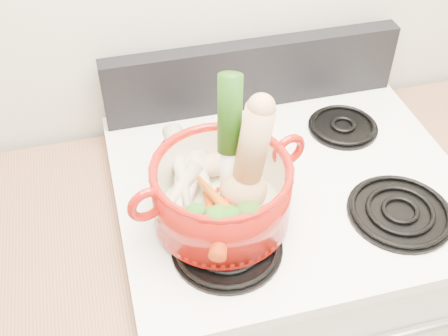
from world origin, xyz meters
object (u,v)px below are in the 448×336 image
object	(u,v)px
stove_body	(276,302)
squash	(244,161)
leek	(231,142)
dutch_oven	(221,193)

from	to	relation	value
stove_body	squash	bearing A→B (deg)	-146.50
stove_body	leek	world-z (taller)	leek
stove_body	dutch_oven	distance (m)	0.61
stove_body	squash	size ratio (longest dim) A/B	3.75
dutch_oven	squash	distance (m)	0.09
stove_body	leek	distance (m)	0.71
stove_body	leek	xyz separation A→B (m)	(-0.16, -0.06, 0.69)
dutch_oven	leek	bearing A→B (deg)	28.33
dutch_oven	squash	world-z (taller)	squash
dutch_oven	leek	xyz separation A→B (m)	(0.02, 0.02, 0.11)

